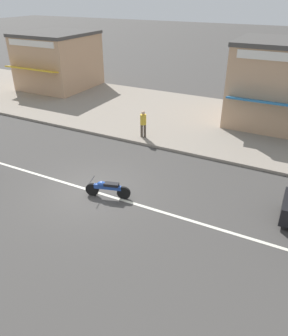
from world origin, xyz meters
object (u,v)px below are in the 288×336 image
Objects in this scene: pedestrian_near_clock at (143,122)px; shopfront_corner_warung at (286,84)px; shopfront_mid_block at (58,60)px; motorcycle_0 at (107,188)px.

shopfront_corner_warung reaches higher than pedestrian_near_clock.
pedestrian_near_clock is at bearing -29.90° from shopfront_mid_block.
pedestrian_near_clock is 13.25m from shopfront_mid_block.
motorcycle_0 is 1.20× the size of pedestrian_near_clock.
shopfront_corner_warung reaches higher than motorcycle_0.
shopfront_corner_warung is at bearing 41.40° from pedestrian_near_clock.
shopfront_corner_warung is (6.57, 5.79, 1.57)m from pedestrian_near_clock.
pedestrian_near_clock is at bearing -138.60° from shopfront_corner_warung.
shopfront_mid_block is (-18.00, 0.78, -0.26)m from shopfront_corner_warung.
shopfront_mid_block is (-12.85, 12.51, 1.94)m from motorcycle_0.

